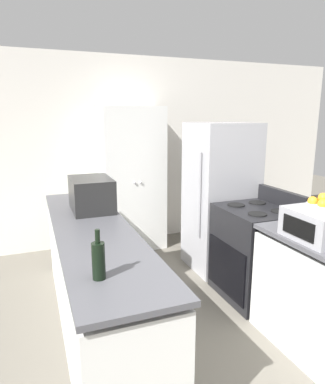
{
  "coord_description": "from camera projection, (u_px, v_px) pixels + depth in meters",
  "views": [
    {
      "loc": [
        -1.21,
        -1.25,
        1.8
      ],
      "look_at": [
        0.0,
        1.89,
        1.05
      ],
      "focal_mm": 32.0,
      "sensor_mm": 36.0,
      "label": 1
    }
  ],
  "objects": [
    {
      "name": "wall_back",
      "position": [
        122.0,
        152.0,
        4.82
      ],
      "size": [
        7.0,
        0.06,
        2.6
      ],
      "color": "silver",
      "rests_on": "ground_plane"
    },
    {
      "name": "counter_left",
      "position": [
        95.0,
        281.0,
        2.88
      ],
      "size": [
        0.6,
        2.66,
        0.92
      ],
      "color": "silver",
      "rests_on": "ground_plane"
    },
    {
      "name": "counter_right",
      "position": [
        319.0,
        295.0,
        2.65
      ],
      "size": [
        0.6,
        0.93,
        0.92
      ],
      "color": "silver",
      "rests_on": "ground_plane"
    },
    {
      "name": "pantry_cabinet",
      "position": [
        132.0,
        179.0,
        4.64
      ],
      "size": [
        0.83,
        0.53,
        1.92
      ],
      "color": "white",
      "rests_on": "ground_plane"
    },
    {
      "name": "stove",
      "position": [
        255.0,
        252.0,
        3.42
      ],
      "size": [
        0.66,
        0.73,
        1.08
      ],
      "color": "black",
      "rests_on": "ground_plane"
    },
    {
      "name": "refrigerator",
      "position": [
        220.0,
        197.0,
        4.03
      ],
      "size": [
        0.72,
        0.69,
        1.72
      ],
      "color": "#A3A3A8",
      "rests_on": "ground_plane"
    },
    {
      "name": "microwave",
      "position": [
        92.0,
        194.0,
        3.24
      ],
      "size": [
        0.38,
        0.52,
        0.31
      ],
      "color": "black",
      "rests_on": "counter_left"
    },
    {
      "name": "wine_bottle",
      "position": [
        98.0,
        260.0,
        1.88
      ],
      "size": [
        0.07,
        0.07,
        0.29
      ],
      "color": "black",
      "rests_on": "counter_left"
    },
    {
      "name": "toaster_oven",
      "position": [
        317.0,
        225.0,
        2.47
      ],
      "size": [
        0.34,
        0.43,
        0.22
      ],
      "color": "#939399",
      "rests_on": "counter_right"
    },
    {
      "name": "fruit_bowl",
      "position": [
        322.0,
        205.0,
        2.43
      ],
      "size": [
        0.22,
        0.22,
        0.13
      ],
      "color": "silver",
      "rests_on": "toaster_oven"
    }
  ]
}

